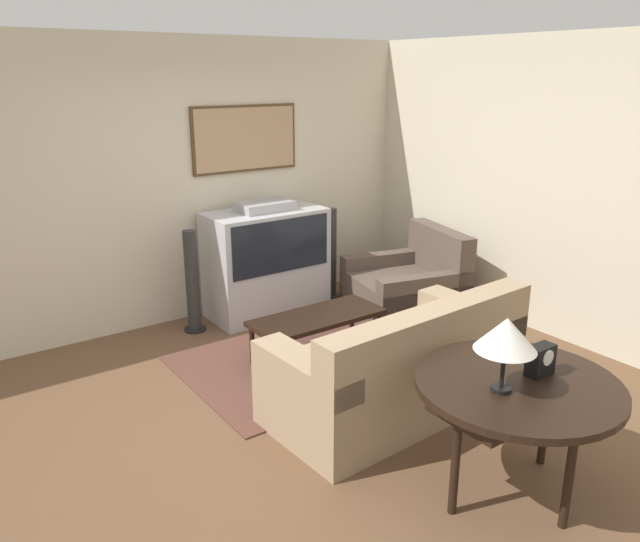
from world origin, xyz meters
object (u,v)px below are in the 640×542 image
(tv, at_px, (266,261))
(console_table, at_px, (518,392))
(couch, at_px, (399,369))
(coffee_table, at_px, (317,320))
(speaker_tower_left, at_px, (192,284))
(speaker_tower_right, at_px, (331,256))
(mantel_clock, at_px, (541,360))
(armchair, at_px, (408,287))
(table_lamp, at_px, (506,335))

(tv, bearing_deg, console_table, -95.64)
(couch, height_order, coffee_table, couch)
(speaker_tower_left, xyz_separation_m, speaker_tower_right, (1.62, 0.00, 0.00))
(mantel_clock, bearing_deg, console_table, 176.03)
(console_table, distance_m, speaker_tower_right, 3.50)
(coffee_table, bearing_deg, armchair, 13.91)
(tv, xyz_separation_m, coffee_table, (-0.19, -1.16, -0.20))
(coffee_table, relative_size, table_lamp, 2.74)
(couch, xyz_separation_m, mantel_clock, (0.05, -1.10, 0.49))
(table_lamp, relative_size, speaker_tower_right, 0.43)
(mantel_clock, bearing_deg, table_lamp, 179.85)
(mantel_clock, xyz_separation_m, speaker_tower_right, (0.97, 3.32, -0.35))
(couch, xyz_separation_m, armchair, (1.41, 1.41, -0.05))
(coffee_table, bearing_deg, tv, 80.74)
(speaker_tower_left, bearing_deg, speaker_tower_right, 0.00)
(speaker_tower_right, bearing_deg, table_lamp, -111.48)
(speaker_tower_left, relative_size, speaker_tower_right, 1.00)
(mantel_clock, bearing_deg, armchair, 61.43)
(coffee_table, height_order, console_table, console_table)
(tv, xyz_separation_m, speaker_tower_right, (0.81, -0.00, -0.08))
(armchair, height_order, console_table, armchair)
(mantel_clock, relative_size, speaker_tower_left, 0.18)
(coffee_table, bearing_deg, console_table, -93.66)
(console_table, height_order, speaker_tower_right, speaker_tower_right)
(table_lamp, height_order, speaker_tower_left, table_lamp)
(speaker_tower_left, height_order, speaker_tower_right, same)
(console_table, bearing_deg, mantel_clock, -3.97)
(coffee_table, xyz_separation_m, speaker_tower_right, (1.00, 1.16, 0.12))
(armchair, distance_m, console_table, 2.95)
(armchair, relative_size, coffee_table, 1.03)
(couch, relative_size, coffee_table, 1.65)
(armchair, xyz_separation_m, coffee_table, (-1.39, -0.34, 0.08))
(couch, distance_m, armchair, 1.99)
(tv, distance_m, speaker_tower_right, 0.81)
(couch, distance_m, table_lamp, 1.35)
(table_lamp, bearing_deg, armchair, 55.88)
(tv, bearing_deg, speaker_tower_left, -179.99)
(couch, relative_size, table_lamp, 4.53)
(tv, distance_m, console_table, 3.32)
(table_lamp, bearing_deg, coffee_table, 81.89)
(tv, xyz_separation_m, armchair, (1.20, -0.81, -0.28))
(couch, bearing_deg, mantel_clock, 89.83)
(couch, bearing_deg, table_lamp, 72.76)
(mantel_clock, bearing_deg, coffee_table, 90.66)
(coffee_table, xyz_separation_m, speaker_tower_left, (-0.62, 1.16, 0.12))
(tv, xyz_separation_m, mantel_clock, (-0.16, -3.32, 0.27))
(speaker_tower_right, bearing_deg, speaker_tower_left, 180.00)
(coffee_table, bearing_deg, mantel_clock, -89.34)
(coffee_table, bearing_deg, couch, -91.33)
(tv, height_order, speaker_tower_right, tv)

